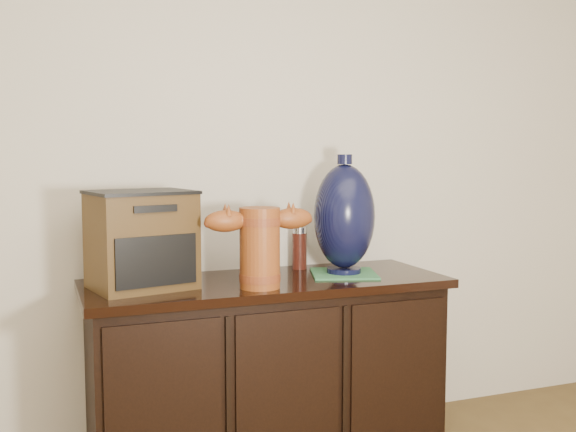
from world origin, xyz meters
name	(u,v)px	position (x,y,z in m)	size (l,w,h in m)	color
sideboard	(267,368)	(0.00, 2.23, 0.39)	(1.46, 0.56, 0.75)	black
terracotta_vessel	(260,243)	(-0.08, 2.08, 0.93)	(0.43, 0.16, 0.31)	brown
tv_radio	(141,240)	(-0.50, 2.23, 0.94)	(0.42, 0.37, 0.37)	#3E290F
green_mat	(344,273)	(0.34, 2.22, 0.76)	(0.27, 0.27, 0.01)	#327042
lamp_base	(344,217)	(0.34, 2.22, 1.00)	(0.32, 0.32, 0.50)	black
spray_can	(299,248)	(0.22, 2.41, 0.85)	(0.06, 0.06, 0.19)	#5C1B0F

